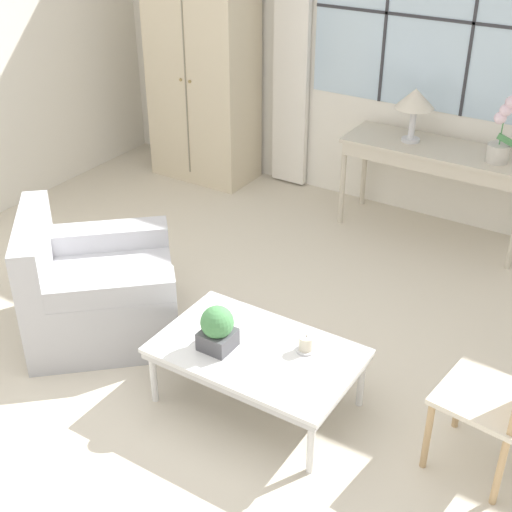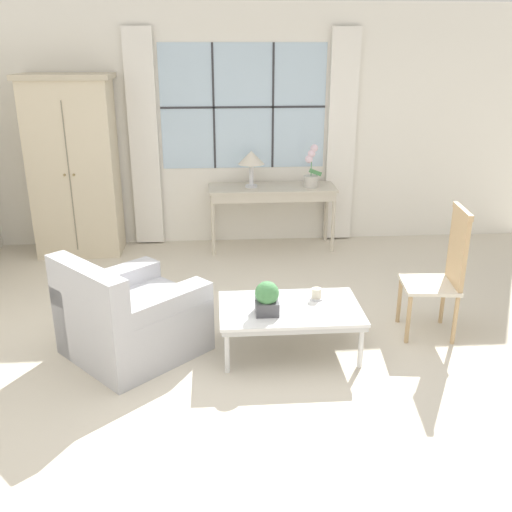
% 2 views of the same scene
% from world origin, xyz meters
% --- Properties ---
extents(ground_plane, '(14.00, 14.00, 0.00)m').
position_xyz_m(ground_plane, '(0.00, 0.00, 0.00)').
color(ground_plane, beige).
extents(wall_back_windowed, '(7.20, 0.14, 2.80)m').
position_xyz_m(wall_back_windowed, '(0.00, 3.02, 1.40)').
color(wall_back_windowed, white).
rests_on(wall_back_windowed, ground_plane).
extents(armoire, '(1.02, 0.58, 2.05)m').
position_xyz_m(armoire, '(-1.96, 2.69, 1.03)').
color(armoire, beige).
rests_on(armoire, ground_plane).
extents(console_table, '(1.50, 0.51, 0.76)m').
position_xyz_m(console_table, '(0.32, 2.68, 0.68)').
color(console_table, beige).
rests_on(console_table, ground_plane).
extents(table_lamp, '(0.31, 0.31, 0.43)m').
position_xyz_m(table_lamp, '(0.07, 2.68, 1.09)').
color(table_lamp, silver).
rests_on(table_lamp, console_table).
extents(potted_orchid, '(0.21, 0.17, 0.50)m').
position_xyz_m(potted_orchid, '(0.77, 2.63, 0.95)').
color(potted_orchid, '#BCB7AD').
rests_on(potted_orchid, console_table).
extents(armchair_upholstered, '(1.27, 1.27, 0.84)m').
position_xyz_m(armchair_upholstered, '(-1.06, 0.23, 0.28)').
color(armchair_upholstered, '#B2B2B7').
rests_on(armchair_upholstered, ground_plane).
extents(coffee_table, '(1.12, 0.70, 0.39)m').
position_xyz_m(coffee_table, '(0.21, 0.17, 0.35)').
color(coffee_table, silver).
rests_on(coffee_table, ground_plane).
extents(potted_plant_small, '(0.19, 0.19, 0.26)m').
position_xyz_m(potted_plant_small, '(0.02, 0.07, 0.52)').
color(potted_plant_small, '#4C4C51').
rests_on(potted_plant_small, coffee_table).
extents(pillar_candle, '(0.11, 0.11, 0.11)m').
position_xyz_m(pillar_candle, '(0.44, 0.30, 0.43)').
color(pillar_candle, silver).
rests_on(pillar_candle, coffee_table).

